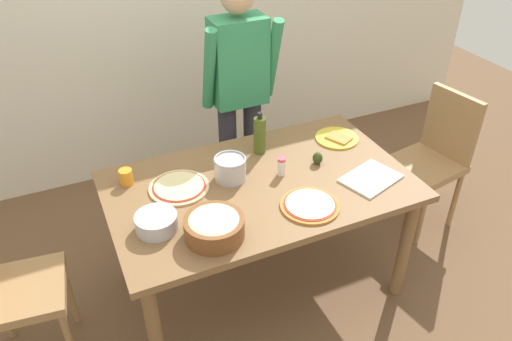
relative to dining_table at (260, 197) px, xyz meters
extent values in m
plane|color=brown|center=(0.00, 0.00, -0.67)|extent=(8.00, 8.00, 0.00)
cube|color=silver|center=(0.00, 1.60, 0.63)|extent=(5.60, 0.10, 2.60)
cube|color=brown|center=(0.00, 0.00, 0.07)|extent=(1.60, 0.96, 0.04)
cylinder|color=brown|center=(-0.72, -0.40, -0.31)|extent=(0.07, 0.07, 0.72)
cylinder|color=brown|center=(0.72, -0.40, -0.31)|extent=(0.07, 0.07, 0.72)
cylinder|color=brown|center=(-0.72, 0.40, -0.31)|extent=(0.07, 0.07, 0.72)
cylinder|color=brown|center=(0.72, 0.40, -0.31)|extent=(0.07, 0.07, 0.72)
cylinder|color=#2D2D38|center=(0.11, 0.76, -0.24)|extent=(0.12, 0.12, 0.85)
cylinder|color=#2D2D38|center=(0.29, 0.76, -0.24)|extent=(0.12, 0.12, 0.85)
cube|color=#338C59|center=(0.20, 0.76, 0.46)|extent=(0.34, 0.20, 0.55)
cylinder|color=#338C59|center=(-0.01, 0.71, 0.46)|extent=(0.07, 0.21, 0.55)
cylinder|color=#338C59|center=(0.41, 0.71, 0.46)|extent=(0.07, 0.21, 0.55)
cube|color=#A37A4C|center=(-1.25, 0.02, -0.19)|extent=(0.44, 0.44, 0.05)
cylinder|color=#A37A4C|center=(-1.06, 0.17, -0.44)|extent=(0.04, 0.04, 0.45)
cylinder|color=#A37A4C|center=(-1.40, 0.21, -0.44)|extent=(0.04, 0.04, 0.45)
cube|color=#A37A4C|center=(1.25, 0.09, -0.19)|extent=(0.46, 0.46, 0.05)
cube|color=#A37A4C|center=(1.43, 0.12, 0.06)|extent=(0.10, 0.38, 0.45)
cylinder|color=#A37A4C|center=(1.05, 0.23, -0.44)|extent=(0.04, 0.04, 0.45)
cylinder|color=#A37A4C|center=(1.11, -0.11, -0.44)|extent=(0.04, 0.04, 0.45)
cylinder|color=#A37A4C|center=(1.39, 0.28, -0.44)|extent=(0.04, 0.04, 0.45)
cylinder|color=#A37A4C|center=(1.45, -0.05, -0.44)|extent=(0.04, 0.04, 0.45)
cylinder|color=beige|center=(-0.40, 0.13, 0.10)|extent=(0.32, 0.32, 0.01)
cylinder|color=#B22D1E|center=(-0.40, 0.13, 0.10)|extent=(0.28, 0.28, 0.00)
cylinder|color=beige|center=(-0.40, 0.13, 0.11)|extent=(0.26, 0.26, 0.00)
cylinder|color=#C67A33|center=(0.14, -0.28, 0.10)|extent=(0.30, 0.30, 0.01)
cylinder|color=#B22D1E|center=(0.14, -0.28, 0.10)|extent=(0.26, 0.26, 0.00)
cylinder|color=beige|center=(0.14, -0.28, 0.11)|extent=(0.25, 0.25, 0.00)
cylinder|color=gold|center=(0.62, 0.22, 0.10)|extent=(0.26, 0.26, 0.01)
cube|color=#CC8438|center=(0.62, 0.20, 0.11)|extent=(0.15, 0.17, 0.01)
cylinder|color=brown|center=(-0.36, -0.29, 0.14)|extent=(0.28, 0.28, 0.10)
ellipsoid|color=beige|center=(-0.36, -0.29, 0.18)|extent=(0.25, 0.25, 0.05)
cylinder|color=#B7B7BC|center=(-0.59, -0.13, 0.13)|extent=(0.20, 0.20, 0.08)
cylinder|color=#47561E|center=(0.13, 0.28, 0.20)|extent=(0.07, 0.07, 0.22)
cylinder|color=black|center=(0.13, 0.28, 0.33)|extent=(0.03, 0.03, 0.04)
cylinder|color=#B7B7BC|center=(-0.13, 0.10, 0.15)|extent=(0.17, 0.17, 0.12)
torus|color=#A5A5AD|center=(-0.13, 0.10, 0.21)|extent=(0.17, 0.17, 0.01)
cylinder|color=orange|center=(-0.64, 0.29, 0.13)|extent=(0.07, 0.07, 0.08)
cylinder|color=white|center=(0.14, 0.02, 0.14)|extent=(0.04, 0.04, 0.09)
cylinder|color=#D84C66|center=(0.14, 0.02, 0.19)|extent=(0.04, 0.04, 0.02)
cube|color=white|center=(0.56, -0.21, 0.10)|extent=(0.35, 0.30, 0.01)
ellipsoid|color=#2D4219|center=(0.37, 0.04, 0.13)|extent=(0.06, 0.06, 0.07)
camera|label=1|loc=(-0.90, -1.95, 1.65)|focal=35.05mm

